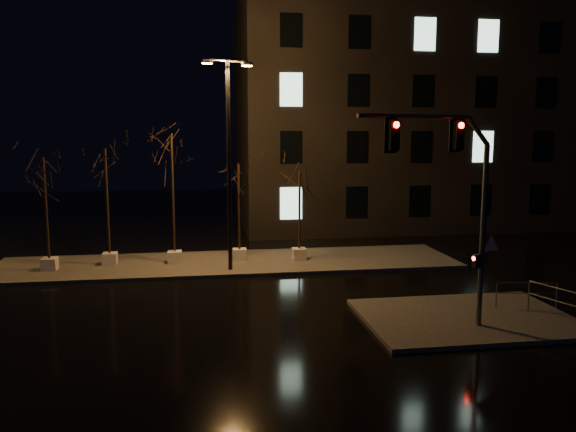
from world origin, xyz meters
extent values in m
plane|color=black|center=(0.00, 0.00, 0.00)|extent=(90.00, 90.00, 0.00)
cube|color=#3F3D38|center=(0.00, 6.00, 0.07)|extent=(22.00, 5.00, 0.15)
cube|color=#3F3D38|center=(7.50, -3.50, 0.07)|extent=(7.00, 5.00, 0.15)
cube|color=black|center=(14.00, 18.00, 7.50)|extent=(25.00, 12.00, 15.00)
cube|color=silver|center=(-8.11, 5.57, 0.43)|extent=(0.65, 0.65, 0.55)
cylinder|color=black|center=(-8.11, 5.57, 2.96)|extent=(0.11, 0.11, 4.51)
cube|color=silver|center=(-5.59, 6.31, 0.43)|extent=(0.65, 0.65, 0.55)
cylinder|color=black|center=(-5.59, 6.31, 3.16)|extent=(0.11, 0.11, 4.92)
cube|color=silver|center=(-2.58, 6.24, 0.43)|extent=(0.65, 0.65, 0.55)
cylinder|color=black|center=(-2.58, 6.24, 3.47)|extent=(0.11, 0.11, 5.53)
cube|color=silver|center=(0.53, 6.33, 0.43)|extent=(0.65, 0.65, 0.55)
cylinder|color=black|center=(0.53, 6.33, 2.77)|extent=(0.11, 0.11, 4.14)
cube|color=silver|center=(3.44, 5.99, 0.43)|extent=(0.65, 0.65, 0.55)
cylinder|color=black|center=(3.44, 5.99, 2.59)|extent=(0.11, 0.11, 3.77)
cylinder|color=#5A5E62|center=(7.44, -4.40, 3.03)|extent=(0.17, 0.17, 5.76)
cylinder|color=#5A5E62|center=(4.82, -5.12, 6.71)|extent=(3.74, 1.15, 0.13)
cube|color=black|center=(6.33, -4.71, 6.18)|extent=(0.33, 0.28, 0.86)
cube|color=black|center=(4.11, -5.32, 6.18)|extent=(0.33, 0.28, 0.86)
cube|color=black|center=(7.24, -4.46, 2.26)|extent=(0.25, 0.22, 0.43)
cone|color=red|center=(7.74, -4.37, 2.74)|extent=(0.97, 0.29, 1.00)
sphere|color=#FF0C07|center=(7.44, -4.40, 6.47)|extent=(0.17, 0.17, 0.17)
cylinder|color=black|center=(-0.02, 4.42, 4.77)|extent=(0.18, 0.18, 9.24)
cylinder|color=black|center=(-0.02, 4.42, 9.39)|extent=(1.96, 0.72, 0.09)
cube|color=orange|center=(-0.90, 4.14, 9.25)|extent=(0.52, 0.39, 0.18)
cube|color=orange|center=(0.86, 4.71, 9.25)|extent=(0.52, 0.39, 0.18)
cylinder|color=#5A5E62|center=(8.98, -2.73, 0.58)|extent=(0.05, 0.05, 0.85)
cylinder|color=#5A5E62|center=(11.02, -3.16, 0.58)|extent=(0.05, 0.05, 0.85)
cylinder|color=#5A5E62|center=(10.00, -2.94, 1.05)|extent=(2.04, 0.47, 0.04)
cylinder|color=#5A5E62|center=(10.00, -2.94, 0.67)|extent=(2.04, 0.47, 0.04)
cylinder|color=#5A5E62|center=(9.92, -3.21, 0.64)|extent=(0.05, 0.05, 0.99)
cylinder|color=#5A5E62|center=(10.29, -4.24, 1.19)|extent=(0.77, 2.08, 0.04)
cylinder|color=#5A5E62|center=(10.29, -4.24, 0.75)|extent=(0.77, 2.08, 0.04)
camera|label=1|loc=(-1.28, -20.58, 6.17)|focal=35.00mm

